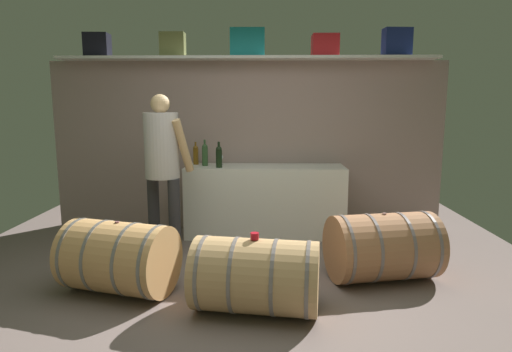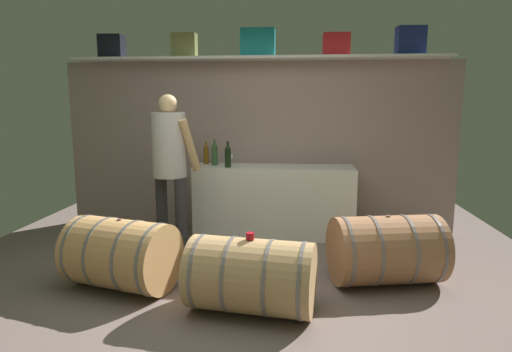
{
  "view_description": "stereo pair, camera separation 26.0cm",
  "coord_description": "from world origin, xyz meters",
  "px_view_note": "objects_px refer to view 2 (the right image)",
  "views": [
    {
      "loc": [
        0.23,
        -3.28,
        1.58
      ],
      "look_at": [
        0.15,
        0.35,
        0.98
      ],
      "focal_mm": 30.63,
      "sensor_mm": 36.0,
      "label": 1
    },
    {
      "loc": [
        0.49,
        -3.27,
        1.58
      ],
      "look_at": [
        0.15,
        0.35,
        0.98
      ],
      "focal_mm": 30.63,
      "sensor_mm": 36.0,
      "label": 2
    }
  ],
  "objects_px": {
    "toolcase_red": "(336,45)",
    "wine_bottle_amber": "(206,154)",
    "wine_glass": "(230,157)",
    "wine_barrel_flank": "(386,250)",
    "wine_bottle_green": "(215,154)",
    "toolcase_teal": "(258,43)",
    "toolcase_olive": "(184,46)",
    "tasting_cup": "(250,236)",
    "wine_bottle_dark": "(228,156)",
    "wine_barrel_far": "(121,254)",
    "toolcase_navy": "(410,41)",
    "wine_barrel_near": "(251,276)",
    "work_cabinet": "(274,201)",
    "winemaker_pouring": "(170,157)",
    "toolcase_black": "(112,47)"
  },
  "relations": [
    {
      "from": "winemaker_pouring",
      "to": "wine_bottle_dark",
      "type": "bearing_deg",
      "value": 77.28
    },
    {
      "from": "toolcase_olive",
      "to": "toolcase_navy",
      "type": "xyz_separation_m",
      "value": [
        2.66,
        0.0,
        0.02
      ]
    },
    {
      "from": "toolcase_olive",
      "to": "wine_bottle_amber",
      "type": "relative_size",
      "value": 1.05
    },
    {
      "from": "toolcase_navy",
      "to": "toolcase_teal",
      "type": "bearing_deg",
      "value": 175.6
    },
    {
      "from": "wine_bottle_green",
      "to": "wine_barrel_near",
      "type": "bearing_deg",
      "value": -72.13
    },
    {
      "from": "work_cabinet",
      "to": "wine_bottle_dark",
      "type": "relative_size",
      "value": 6.26
    },
    {
      "from": "toolcase_navy",
      "to": "tasting_cup",
      "type": "distance_m",
      "value": 3.22
    },
    {
      "from": "toolcase_black",
      "to": "wine_glass",
      "type": "distance_m",
      "value": 1.99
    },
    {
      "from": "toolcase_navy",
      "to": "wine_bottle_dark",
      "type": "bearing_deg",
      "value": -175.62
    },
    {
      "from": "toolcase_black",
      "to": "winemaker_pouring",
      "type": "xyz_separation_m",
      "value": [
        0.94,
        -0.87,
        -1.24
      ]
    },
    {
      "from": "tasting_cup",
      "to": "toolcase_red",
      "type": "bearing_deg",
      "value": 70.58
    },
    {
      "from": "wine_bottle_amber",
      "to": "wine_glass",
      "type": "distance_m",
      "value": 0.3
    },
    {
      "from": "wine_bottle_green",
      "to": "wine_barrel_far",
      "type": "relative_size",
      "value": 0.31
    },
    {
      "from": "work_cabinet",
      "to": "wine_bottle_dark",
      "type": "xyz_separation_m",
      "value": [
        -0.54,
        -0.14,
        0.56
      ]
    },
    {
      "from": "wine_bottle_dark",
      "to": "wine_bottle_green",
      "type": "bearing_deg",
      "value": 139.82
    },
    {
      "from": "wine_bottle_green",
      "to": "toolcase_teal",
      "type": "bearing_deg",
      "value": 17.99
    },
    {
      "from": "toolcase_teal",
      "to": "wine_bottle_dark",
      "type": "xyz_separation_m",
      "value": [
        -0.32,
        -0.32,
        -1.32
      ]
    },
    {
      "from": "tasting_cup",
      "to": "toolcase_navy",
      "type": "bearing_deg",
      "value": 53.69
    },
    {
      "from": "wine_bottle_dark",
      "to": "work_cabinet",
      "type": "bearing_deg",
      "value": 14.27
    },
    {
      "from": "toolcase_teal",
      "to": "winemaker_pouring",
      "type": "bearing_deg",
      "value": -135.18
    },
    {
      "from": "wine_bottle_dark",
      "to": "wine_barrel_near",
      "type": "xyz_separation_m",
      "value": [
        0.47,
        -1.89,
        -0.69
      ]
    },
    {
      "from": "toolcase_red",
      "to": "wine_bottle_amber",
      "type": "distance_m",
      "value": 2.03
    },
    {
      "from": "wine_bottle_dark",
      "to": "wine_barrel_flank",
      "type": "bearing_deg",
      "value": -37.43
    },
    {
      "from": "work_cabinet",
      "to": "wine_barrel_near",
      "type": "height_order",
      "value": "work_cabinet"
    },
    {
      "from": "toolcase_olive",
      "to": "tasting_cup",
      "type": "height_order",
      "value": "toolcase_olive"
    },
    {
      "from": "wine_glass",
      "to": "wine_barrel_near",
      "type": "distance_m",
      "value": 2.3
    },
    {
      "from": "wine_barrel_near",
      "to": "wine_bottle_dark",
      "type": "bearing_deg",
      "value": 112.39
    },
    {
      "from": "wine_barrel_flank",
      "to": "tasting_cup",
      "type": "bearing_deg",
      "value": -161.97
    },
    {
      "from": "wine_barrel_flank",
      "to": "wine_bottle_amber",
      "type": "bearing_deg",
      "value": 130.24
    },
    {
      "from": "toolcase_red",
      "to": "tasting_cup",
      "type": "distance_m",
      "value": 2.87
    },
    {
      "from": "wine_glass",
      "to": "wine_barrel_flank",
      "type": "relative_size",
      "value": 0.12
    },
    {
      "from": "wine_bottle_dark",
      "to": "wine_glass",
      "type": "bearing_deg",
      "value": 92.65
    },
    {
      "from": "wine_bottle_dark",
      "to": "wine_barrel_near",
      "type": "height_order",
      "value": "wine_bottle_dark"
    },
    {
      "from": "toolcase_black",
      "to": "tasting_cup",
      "type": "height_order",
      "value": "toolcase_black"
    },
    {
      "from": "wine_glass",
      "to": "tasting_cup",
      "type": "height_order",
      "value": "wine_glass"
    },
    {
      "from": "wine_bottle_dark",
      "to": "wine_barrel_flank",
      "type": "distance_m",
      "value": 2.13
    },
    {
      "from": "winemaker_pouring",
      "to": "wine_barrel_near",
      "type": "bearing_deg",
      "value": -21.68
    },
    {
      "from": "wine_barrel_flank",
      "to": "wine_bottle_dark",
      "type": "bearing_deg",
      "value": 130.79
    },
    {
      "from": "tasting_cup",
      "to": "wine_bottle_amber",
      "type": "bearing_deg",
      "value": 109.86
    },
    {
      "from": "toolcase_olive",
      "to": "wine_bottle_amber",
      "type": "bearing_deg",
      "value": -12.76
    },
    {
      "from": "work_cabinet",
      "to": "wine_bottle_amber",
      "type": "bearing_deg",
      "value": 171.15
    },
    {
      "from": "toolcase_teal",
      "to": "wine_glass",
      "type": "xyz_separation_m",
      "value": [
        -0.34,
        -0.06,
        -1.37
      ]
    },
    {
      "from": "wine_glass",
      "to": "tasting_cup",
      "type": "distance_m",
      "value": 2.23
    },
    {
      "from": "toolcase_olive",
      "to": "toolcase_teal",
      "type": "relative_size",
      "value": 0.72
    },
    {
      "from": "wine_barrel_far",
      "to": "winemaker_pouring",
      "type": "distance_m",
      "value": 1.25
    },
    {
      "from": "wine_barrel_near",
      "to": "work_cabinet",
      "type": "bearing_deg",
      "value": 96.46
    },
    {
      "from": "toolcase_navy",
      "to": "winemaker_pouring",
      "type": "distance_m",
      "value": 3.04
    },
    {
      "from": "wine_bottle_dark",
      "to": "wine_barrel_near",
      "type": "bearing_deg",
      "value": -75.91
    },
    {
      "from": "wine_bottle_green",
      "to": "winemaker_pouring",
      "type": "xyz_separation_m",
      "value": [
        -0.35,
        -0.7,
        0.05
      ]
    },
    {
      "from": "wine_barrel_near",
      "to": "tasting_cup",
      "type": "height_order",
      "value": "tasting_cup"
    }
  ]
}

